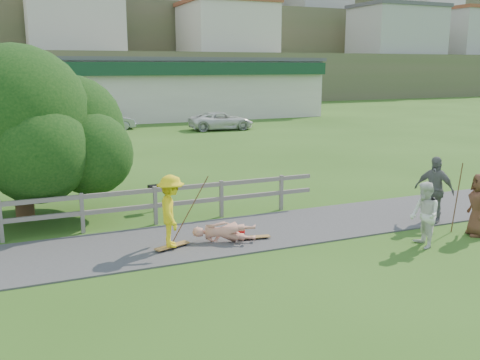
% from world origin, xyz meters
% --- Properties ---
extents(ground, '(260.00, 260.00, 0.00)m').
position_xyz_m(ground, '(0.00, 0.00, 0.00)').
color(ground, '#2E5518').
rests_on(ground, ground).
extents(path, '(34.00, 3.00, 0.04)m').
position_xyz_m(path, '(0.00, 1.50, 0.02)').
color(path, '#38383A').
rests_on(path, ground).
extents(fence, '(15.05, 0.10, 1.10)m').
position_xyz_m(fence, '(-4.62, 3.30, 0.72)').
color(fence, slate).
rests_on(fence, ground).
extents(strip_mall, '(32.50, 10.75, 5.10)m').
position_xyz_m(strip_mall, '(4.00, 34.94, 2.58)').
color(strip_mall, beige).
rests_on(strip_mall, ground).
extents(hillside, '(220.00, 67.00, 47.50)m').
position_xyz_m(hillside, '(0.00, 91.31, 14.41)').
color(hillside, '#4B5934').
rests_on(hillside, ground).
extents(skater_rider, '(0.87, 1.25, 1.76)m').
position_xyz_m(skater_rider, '(-2.18, 1.05, 0.88)').
color(skater_rider, yellow).
rests_on(skater_rider, ground).
extents(skater_fallen, '(1.03, 1.60, 0.58)m').
position_xyz_m(skater_fallen, '(-0.83, 1.00, 0.29)').
color(skater_fallen, tan).
rests_on(skater_fallen, ground).
extents(spectator_a, '(0.82, 0.94, 1.64)m').
position_xyz_m(spectator_a, '(3.60, -1.21, 0.82)').
color(spectator_a, silver).
rests_on(spectator_a, ground).
extents(spectator_b, '(0.90, 1.22, 1.93)m').
position_xyz_m(spectator_b, '(5.32, 0.33, 0.96)').
color(spectator_b, slate).
rests_on(spectator_b, ground).
extents(spectator_c, '(0.83, 0.97, 1.68)m').
position_xyz_m(spectator_c, '(5.56, -1.06, 0.84)').
color(spectator_c, brown).
rests_on(spectator_c, ground).
extents(car_silver, '(3.79, 1.53, 1.23)m').
position_xyz_m(car_silver, '(0.83, 27.26, 0.61)').
color(car_silver, gray).
rests_on(car_silver, ground).
extents(car_white, '(4.66, 2.39, 1.26)m').
position_xyz_m(car_white, '(8.09, 24.00, 0.63)').
color(car_white, silver).
rests_on(car_white, ground).
extents(tree, '(6.67, 6.67, 4.33)m').
position_xyz_m(tree, '(-5.38, 5.39, 2.17)').
color(tree, black).
rests_on(tree, ground).
extents(bbq, '(0.40, 0.31, 0.82)m').
position_xyz_m(bbq, '(-1.65, 4.71, 0.41)').
color(bbq, black).
rests_on(bbq, ground).
extents(longboard_rider, '(0.97, 0.55, 0.10)m').
position_xyz_m(longboard_rider, '(-2.18, 1.05, 0.05)').
color(longboard_rider, olive).
rests_on(longboard_rider, ground).
extents(longboard_fallen, '(0.84, 0.34, 0.09)m').
position_xyz_m(longboard_fallen, '(-0.03, 0.90, 0.05)').
color(longboard_fallen, olive).
rests_on(longboard_fallen, ground).
extents(helmet, '(0.26, 0.26, 0.26)m').
position_xyz_m(helmet, '(-0.23, 1.35, 0.13)').
color(helmet, '#B10B0C').
rests_on(helmet, ground).
extents(pole_rider, '(0.03, 0.03, 1.96)m').
position_xyz_m(pole_rider, '(-1.58, 1.45, 0.98)').
color(pole_rider, brown).
rests_on(pole_rider, ground).
extents(pole_spec_left, '(0.03, 0.03, 1.90)m').
position_xyz_m(pole_spec_left, '(5.26, -0.58, 0.95)').
color(pole_spec_left, brown).
rests_on(pole_spec_left, ground).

